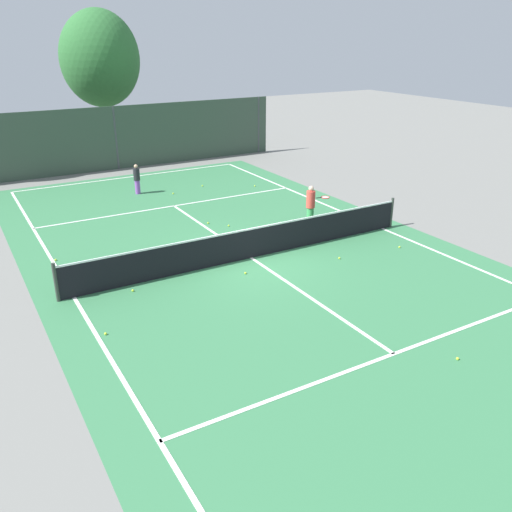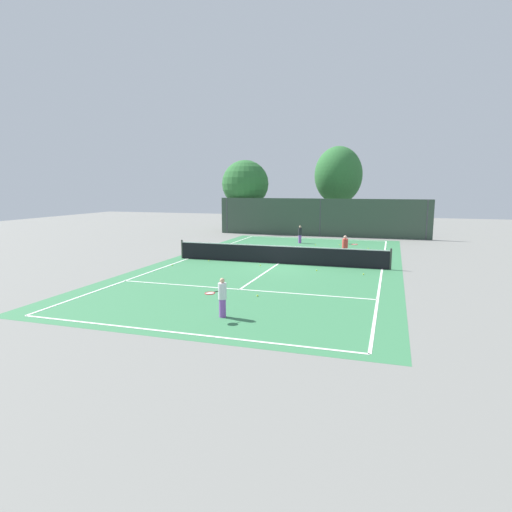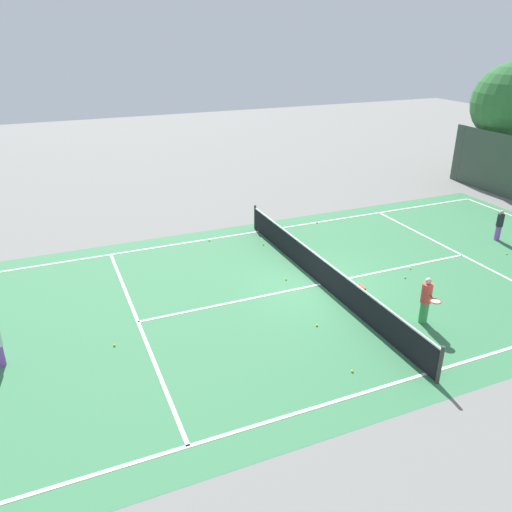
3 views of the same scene
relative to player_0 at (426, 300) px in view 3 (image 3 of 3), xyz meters
The scene contains 17 objects.
ground_plane 3.86m from the player_0, 155.09° to the right, with size 80.00×80.00×0.00m, color slate.
court_surface 3.86m from the player_0, 155.09° to the right, with size 13.00×25.00×0.01m.
tennis_net 3.79m from the player_0, 155.09° to the right, with size 11.90×0.10×1.10m.
tree_1 18.47m from the player_0, 126.92° to the left, with size 4.37×4.37×6.64m.
player_0 is the anchor object (origin of this frame).
player_1 8.41m from the player_0, 119.24° to the left, with size 0.28×0.28×1.31m.
ball_crate 2.43m from the player_0, 157.58° to the right, with size 0.37×0.35×0.43m.
tennis_ball_0 9.21m from the player_0, 105.12° to the right, with size 0.07×0.07×0.07m, color #CCE533.
tennis_ball_1 4.98m from the player_0, 148.34° to the right, with size 0.07×0.07×0.07m, color #CCE533.
tennis_ball_2 3.11m from the player_0, 151.71° to the left, with size 0.07×0.07×0.07m, color #CCE533.
tennis_ball_3 3.64m from the player_0, 69.46° to the right, with size 0.07×0.07×0.07m, color #CCE533.
tennis_ball_5 7.75m from the player_0, 164.71° to the right, with size 0.07×0.07×0.07m, color #CCE533.
tennis_ball_6 8.96m from the player_0, behind, with size 0.07×0.07×0.07m, color #CCE533.
tennis_ball_7 3.88m from the player_0, 146.84° to the left, with size 0.07×0.07×0.07m, color #CCE533.
tennis_ball_8 9.62m from the player_0, 155.68° to the right, with size 0.07×0.07×0.07m, color #CCE533.
tennis_ball_10 3.35m from the player_0, 109.22° to the right, with size 0.07×0.07×0.07m, color #CCE533.
tennis_ball_11 7.10m from the player_0, 113.27° to the left, with size 0.07×0.07×0.07m, color #CCE533.
Camera 3 is at (13.67, -8.30, 8.19)m, focal length 35.61 mm.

